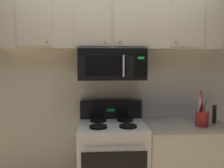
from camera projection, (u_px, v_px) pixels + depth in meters
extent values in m
cube|color=silver|center=(111.00, 82.00, 3.08)|extent=(5.20, 0.10, 2.70)
cube|color=white|center=(112.00, 162.00, 2.80)|extent=(0.76, 0.64, 0.90)
cylinder|color=#B7BABF|center=(115.00, 149.00, 2.42)|extent=(0.61, 0.03, 0.03)
cube|color=black|center=(111.00, 110.00, 3.03)|extent=(0.76, 0.07, 0.22)
cube|color=#19D83F|center=(111.00, 110.00, 2.99)|extent=(0.10, 0.00, 0.04)
cylinder|color=black|center=(98.00, 127.00, 2.61)|extent=(0.19, 0.19, 0.02)
cylinder|color=black|center=(128.00, 126.00, 2.63)|extent=(0.19, 0.19, 0.02)
cylinder|color=black|center=(98.00, 120.00, 2.88)|extent=(0.19, 0.19, 0.02)
cylinder|color=black|center=(125.00, 120.00, 2.90)|extent=(0.19, 0.19, 0.02)
cube|color=black|center=(112.00, 64.00, 2.82)|extent=(0.76, 0.39, 0.35)
cube|color=black|center=(113.00, 51.00, 2.60)|extent=(0.73, 0.01, 0.06)
cube|color=black|center=(106.00, 66.00, 2.62)|extent=(0.49, 0.01, 0.25)
cube|color=black|center=(106.00, 66.00, 2.61)|extent=(0.44, 0.01, 0.22)
cube|color=black|center=(141.00, 66.00, 2.64)|extent=(0.14, 0.01, 0.25)
cube|color=#19D83F|center=(141.00, 58.00, 2.62)|extent=(0.07, 0.00, 0.03)
cylinder|color=#B7BABF|center=(124.00, 66.00, 2.60)|extent=(0.02, 0.02, 0.23)
cube|color=beige|center=(112.00, 25.00, 2.80)|extent=(2.50, 0.33, 0.55)
cube|color=beige|center=(34.00, 22.00, 2.58)|extent=(0.38, 0.01, 0.51)
sphere|color=tan|center=(47.00, 41.00, 2.59)|extent=(0.03, 0.03, 0.03)
cube|color=beige|center=(93.00, 22.00, 2.62)|extent=(0.38, 0.01, 0.51)
sphere|color=tan|center=(105.00, 42.00, 2.63)|extent=(0.03, 0.03, 0.03)
cube|color=beige|center=(132.00, 23.00, 2.64)|extent=(0.38, 0.01, 0.51)
sphere|color=tan|center=(120.00, 42.00, 2.64)|extent=(0.03, 0.03, 0.03)
cube|color=beige|center=(188.00, 23.00, 2.68)|extent=(0.38, 0.01, 0.51)
sphere|color=tan|center=(176.00, 42.00, 2.68)|extent=(0.03, 0.03, 0.03)
cube|color=white|center=(184.00, 162.00, 2.86)|extent=(0.90, 0.62, 0.86)
cube|color=#9E998E|center=(185.00, 124.00, 2.82)|extent=(0.93, 0.65, 0.03)
cylinder|color=red|center=(202.00, 119.00, 2.67)|extent=(0.14, 0.14, 0.16)
cylinder|color=teal|center=(205.00, 107.00, 2.65)|extent=(0.08, 0.02, 0.26)
cylinder|color=#A87A47|center=(204.00, 107.00, 2.66)|extent=(0.05, 0.02, 0.25)
cylinder|color=#BCBCC1|center=(199.00, 108.00, 2.68)|extent=(0.06, 0.06, 0.23)
cylinder|color=red|center=(203.00, 105.00, 2.65)|extent=(0.07, 0.02, 0.31)
cylinder|color=tan|center=(202.00, 108.00, 2.69)|extent=(0.05, 0.04, 0.23)
cylinder|color=silver|center=(199.00, 108.00, 2.68)|extent=(0.05, 0.02, 0.22)
cylinder|color=black|center=(201.00, 108.00, 2.66)|extent=(0.02, 0.04, 0.22)
cylinder|color=white|center=(202.00, 115.00, 3.02)|extent=(0.04, 0.04, 0.09)
cylinder|color=#B7BABF|center=(202.00, 111.00, 3.01)|extent=(0.04, 0.04, 0.02)
cylinder|color=black|center=(214.00, 114.00, 2.79)|extent=(0.05, 0.05, 0.21)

